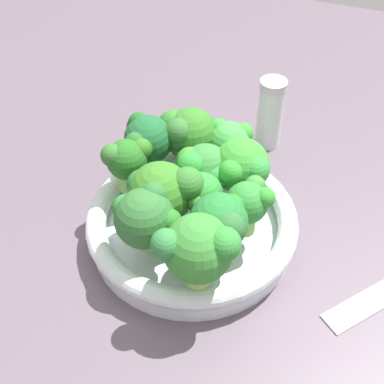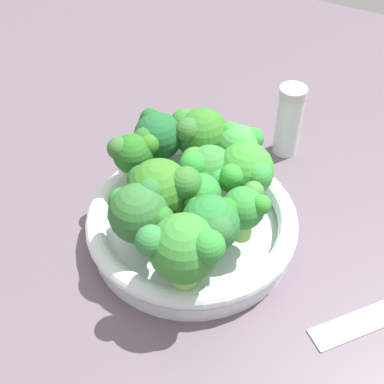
{
  "view_description": "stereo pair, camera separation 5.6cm",
  "coord_description": "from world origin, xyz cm",
  "px_view_note": "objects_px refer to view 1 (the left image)",
  "views": [
    {
      "loc": [
        -12.68,
        39.09,
        46.05
      ],
      "look_at": [
        1.29,
        1.25,
        7.09
      ],
      "focal_mm": 50.04,
      "sensor_mm": 36.0,
      "label": 1
    },
    {
      "loc": [
        -17.79,
        36.79,
        46.05
      ],
      "look_at": [
        1.29,
        1.25,
        7.09
      ],
      "focal_mm": 50.04,
      "sensor_mm": 36.0,
      "label": 2
    }
  ],
  "objects_px": {
    "broccoli_floret_3": "(162,192)",
    "pepper_shaker": "(270,113)",
    "broccoli_floret_0": "(146,138)",
    "broccoli_floret_2": "(230,142)",
    "broccoli_floret_1": "(221,224)",
    "broccoli_floret_9": "(242,167)",
    "broccoli_floret_10": "(127,159)",
    "broccoli_floret_11": "(188,134)",
    "broccoli_floret_8": "(200,248)",
    "broccoli_floret_5": "(203,168)",
    "broccoli_floret_4": "(145,217)",
    "broccoli_floret_6": "(247,204)",
    "broccoli_floret_7": "(200,196)",
    "bowl": "(192,224)"
  },
  "relations": [
    {
      "from": "broccoli_floret_1",
      "to": "broccoli_floret_2",
      "type": "relative_size",
      "value": 1.27
    },
    {
      "from": "broccoli_floret_7",
      "to": "broccoli_floret_8",
      "type": "distance_m",
      "value": 0.08
    },
    {
      "from": "broccoli_floret_11",
      "to": "pepper_shaker",
      "type": "bearing_deg",
      "value": -122.27
    },
    {
      "from": "broccoli_floret_7",
      "to": "broccoli_floret_8",
      "type": "relative_size",
      "value": 0.74
    },
    {
      "from": "broccoli_floret_6",
      "to": "broccoli_floret_1",
      "type": "bearing_deg",
      "value": 71.4
    },
    {
      "from": "broccoli_floret_0",
      "to": "broccoli_floret_10",
      "type": "xyz_separation_m",
      "value": [
        0.01,
        0.04,
        -0.0
      ]
    },
    {
      "from": "broccoli_floret_6",
      "to": "broccoli_floret_11",
      "type": "relative_size",
      "value": 0.88
    },
    {
      "from": "broccoli_floret_2",
      "to": "broccoli_floret_5",
      "type": "relative_size",
      "value": 0.91
    },
    {
      "from": "broccoli_floret_11",
      "to": "pepper_shaker",
      "type": "height_order",
      "value": "broccoli_floret_11"
    },
    {
      "from": "broccoli_floret_9",
      "to": "pepper_shaker",
      "type": "distance_m",
      "value": 0.15
    },
    {
      "from": "broccoli_floret_10",
      "to": "broccoli_floret_11",
      "type": "bearing_deg",
      "value": -124.22
    },
    {
      "from": "broccoli_floret_0",
      "to": "broccoli_floret_2",
      "type": "bearing_deg",
      "value": -157.7
    },
    {
      "from": "broccoli_floret_5",
      "to": "broccoli_floret_8",
      "type": "bearing_deg",
      "value": 108.12
    },
    {
      "from": "bowl",
      "to": "broccoli_floret_6",
      "type": "distance_m",
      "value": 0.09
    },
    {
      "from": "broccoli_floret_6",
      "to": "broccoli_floret_2",
      "type": "bearing_deg",
      "value": -63.51
    },
    {
      "from": "broccoli_floret_6",
      "to": "broccoli_floret_9",
      "type": "bearing_deg",
      "value": -68.92
    },
    {
      "from": "broccoli_floret_6",
      "to": "broccoli_floret_7",
      "type": "relative_size",
      "value": 1.04
    },
    {
      "from": "broccoli_floret_10",
      "to": "broccoli_floret_9",
      "type": "bearing_deg",
      "value": -164.93
    },
    {
      "from": "broccoli_floret_2",
      "to": "broccoli_floret_11",
      "type": "bearing_deg",
      "value": 9.12
    },
    {
      "from": "broccoli_floret_7",
      "to": "pepper_shaker",
      "type": "distance_m",
      "value": 0.21
    },
    {
      "from": "broccoli_floret_7",
      "to": "broccoli_floret_3",
      "type": "bearing_deg",
      "value": 20.6
    },
    {
      "from": "broccoli_floret_8",
      "to": "pepper_shaker",
      "type": "distance_m",
      "value": 0.28
    },
    {
      "from": "broccoli_floret_2",
      "to": "broccoli_floret_4",
      "type": "xyz_separation_m",
      "value": [
        0.04,
        0.15,
        0.01
      ]
    },
    {
      "from": "broccoli_floret_7",
      "to": "broccoli_floret_11",
      "type": "distance_m",
      "value": 0.1
    },
    {
      "from": "broccoli_floret_3",
      "to": "broccoli_floret_6",
      "type": "relative_size",
      "value": 1.3
    },
    {
      "from": "bowl",
      "to": "broccoli_floret_10",
      "type": "relative_size",
      "value": 3.66
    },
    {
      "from": "broccoli_floret_3",
      "to": "broccoli_floret_6",
      "type": "distance_m",
      "value": 0.09
    },
    {
      "from": "broccoli_floret_9",
      "to": "pepper_shaker",
      "type": "relative_size",
      "value": 0.7
    },
    {
      "from": "broccoli_floret_3",
      "to": "pepper_shaker",
      "type": "xyz_separation_m",
      "value": [
        -0.06,
        -0.22,
        -0.03
      ]
    },
    {
      "from": "broccoli_floret_4",
      "to": "broccoli_floret_11",
      "type": "xyz_separation_m",
      "value": [
        0.01,
        -0.14,
        -0.0
      ]
    },
    {
      "from": "broccoli_floret_1",
      "to": "broccoli_floret_9",
      "type": "relative_size",
      "value": 1.08
    },
    {
      "from": "broccoli_floret_7",
      "to": "broccoli_floret_10",
      "type": "bearing_deg",
      "value": -13.52
    },
    {
      "from": "pepper_shaker",
      "to": "broccoli_floret_9",
      "type": "bearing_deg",
      "value": 91.37
    },
    {
      "from": "broccoli_floret_0",
      "to": "broccoli_floret_5",
      "type": "relative_size",
      "value": 1.07
    },
    {
      "from": "bowl",
      "to": "broccoli_floret_5",
      "type": "distance_m",
      "value": 0.07
    },
    {
      "from": "broccoli_floret_3",
      "to": "pepper_shaker",
      "type": "bearing_deg",
      "value": -105.93
    },
    {
      "from": "broccoli_floret_6",
      "to": "broccoli_floret_7",
      "type": "xyz_separation_m",
      "value": [
        0.05,
        0.0,
        -0.0
      ]
    },
    {
      "from": "broccoli_floret_4",
      "to": "broccoli_floret_3",
      "type": "bearing_deg",
      "value": -92.29
    },
    {
      "from": "broccoli_floret_10",
      "to": "broccoli_floret_5",
      "type": "bearing_deg",
      "value": -167.48
    },
    {
      "from": "broccoli_floret_0",
      "to": "broccoli_floret_9",
      "type": "distance_m",
      "value": 0.12
    },
    {
      "from": "broccoli_floret_8",
      "to": "broccoli_floret_9",
      "type": "distance_m",
      "value": 0.13
    },
    {
      "from": "broccoli_floret_3",
      "to": "broccoli_floret_4",
      "type": "height_order",
      "value": "broccoli_floret_3"
    },
    {
      "from": "broccoli_floret_6",
      "to": "broccoli_floret_5",
      "type": "bearing_deg",
      "value": -32.3
    },
    {
      "from": "broccoli_floret_3",
      "to": "broccoli_floret_4",
      "type": "relative_size",
      "value": 1.11
    },
    {
      "from": "broccoli_floret_5",
      "to": "broccoli_floret_10",
      "type": "relative_size",
      "value": 1.02
    },
    {
      "from": "broccoli_floret_7",
      "to": "broccoli_floret_9",
      "type": "distance_m",
      "value": 0.06
    },
    {
      "from": "broccoli_floret_2",
      "to": "broccoli_floret_4",
      "type": "distance_m",
      "value": 0.15
    },
    {
      "from": "broccoli_floret_10",
      "to": "broccoli_floret_2",
      "type": "bearing_deg",
      "value": -141.54
    },
    {
      "from": "broccoli_floret_5",
      "to": "broccoli_floret_11",
      "type": "relative_size",
      "value": 0.92
    },
    {
      "from": "broccoli_floret_9",
      "to": "broccoli_floret_4",
      "type": "bearing_deg",
      "value": 57.67
    }
  ]
}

